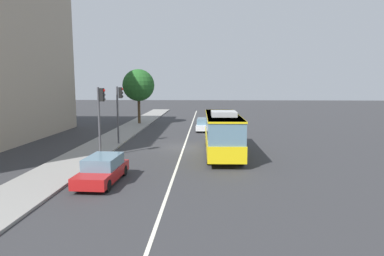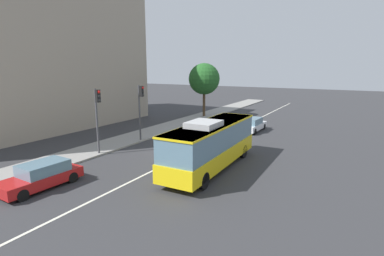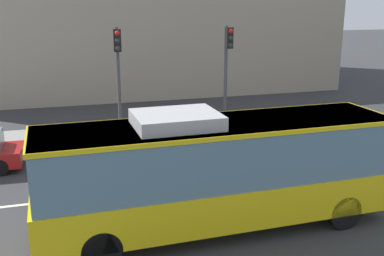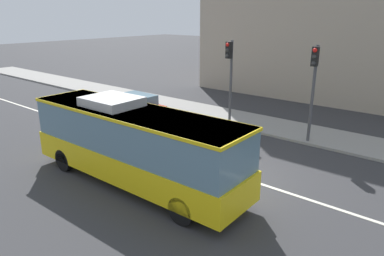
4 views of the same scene
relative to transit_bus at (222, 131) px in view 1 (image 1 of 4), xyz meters
The scene contains 9 objects.
ground_plane 4.56m from the transit_bus, 49.23° to the left, with size 160.00×160.00×0.00m, color #333335.
sidewalk_kerb 10.92m from the transit_bus, 75.30° to the left, with size 80.00×3.36×0.14m, color gray.
lane_centre_line 4.56m from the transit_bus, 49.23° to the left, with size 76.00×0.16×0.01m, color silver.
transit_bus is the anchor object (origin of this frame).
sedan_red 10.49m from the transit_bus, 137.90° to the left, with size 4.57×1.98×1.46m.
sedan_white 13.12m from the transit_bus, ahead, with size 4.55×1.94×1.46m.
traffic_light_near_corner 9.82m from the transit_bus, 67.85° to the left, with size 0.35×0.62×5.20m.
traffic_light_mid_block 9.27m from the transit_bus, 99.24° to the left, with size 0.34×0.62×5.20m.
street_tree_kerbside_left 21.64m from the transit_bus, 28.64° to the left, with size 4.22×4.22×7.32m.
Camera 1 is at (-28.40, -1.91, 5.50)m, focal length 31.40 mm.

